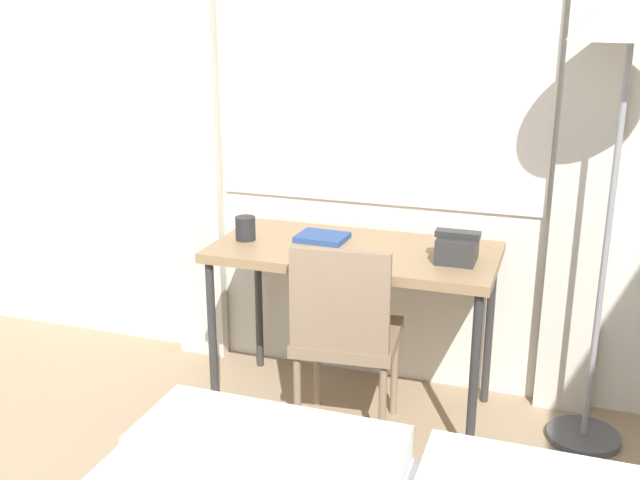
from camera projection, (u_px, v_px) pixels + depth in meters
name	position (u px, v px, depth m)	size (l,w,h in m)	color
wall_back_with_window	(349.00, 88.00, 3.28)	(5.30, 0.13, 2.70)	silver
desk	(354.00, 262.00, 3.11)	(1.17, 0.57, 0.74)	#937551
desk_chair	(345.00, 329.00, 2.94)	(0.44, 0.44, 0.85)	#8C7259
standing_lamp	(632.00, 35.00, 2.59)	(0.43, 0.43, 1.83)	#4C4C51
telephone	(457.00, 248.00, 2.91)	(0.17, 0.17, 0.12)	#2D2D2D
book	(321.00, 237.00, 3.19)	(0.21, 0.17, 0.02)	navy
mug	(245.00, 228.00, 3.18)	(0.09, 0.09, 0.10)	#262628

